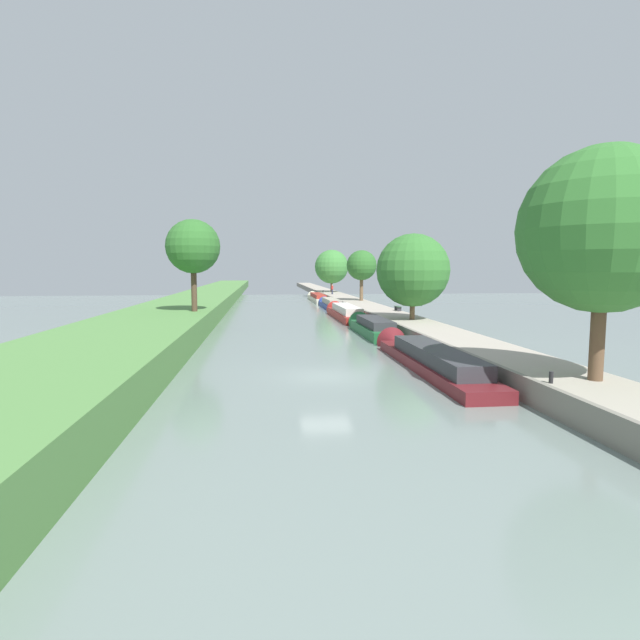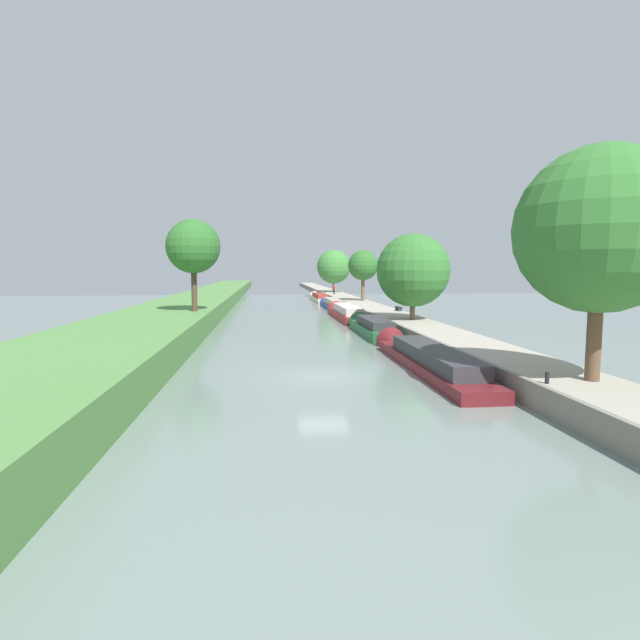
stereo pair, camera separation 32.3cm
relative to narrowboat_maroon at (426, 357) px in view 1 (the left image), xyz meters
name	(u,v)px [view 1 (the left image)]	position (x,y,z in m)	size (l,w,h in m)	color
ground_plane	(326,377)	(-5.77, -1.87, -0.52)	(160.00, 160.00, 0.00)	slate
left_grassy_bank	(83,364)	(-17.36, -1.87, 0.37)	(8.19, 260.00, 1.78)	#518442
right_towpath	(505,363)	(3.61, -1.87, -0.01)	(3.75, 260.00, 1.02)	#A89E8E
stone_quay	(468,363)	(1.60, -1.87, 0.01)	(0.25, 260.00, 1.07)	gray
narrowboat_maroon	(426,357)	(0.00, 0.00, 0.00)	(2.18, 15.55, 2.07)	maroon
narrowboat_green	(371,327)	(0.03, 14.15, 0.06)	(2.12, 11.03, 2.04)	#1E6033
narrowboat_red	(344,312)	(-0.03, 27.68, 0.08)	(2.16, 15.12, 2.13)	maroon
narrowboat_blue	(330,304)	(0.32, 42.08, 0.01)	(1.88, 13.33, 1.92)	#283D93
narrowboat_cream	(317,298)	(0.13, 57.16, 0.01)	(1.90, 16.37, 1.82)	beige
tree_rightbank_near	(604,230)	(4.06, -8.33, 6.30)	(6.36, 6.36, 9.00)	brown
tree_rightbank_midnear	(413,270)	(3.86, 15.40, 4.71)	(6.23, 6.23, 7.33)	brown
tree_rightbank_midfar	(362,265)	(4.46, 40.91, 5.27)	(4.07, 4.07, 6.84)	brown
tree_rightbank_far	(332,267)	(3.89, 66.69, 5.20)	(6.27, 6.27, 7.84)	brown
tree_leftbank_downstream	(193,247)	(-14.62, 16.82, 6.66)	(4.50, 4.50, 7.69)	#4C3828
person_walking	(332,289)	(2.86, 58.30, 1.37)	(0.34, 0.34, 1.66)	#282D42
mooring_bollard_near	(551,377)	(2.03, -8.65, 0.72)	(0.16, 0.16, 0.45)	black
mooring_bollard_far	(323,291)	(2.03, 64.56, 0.72)	(0.16, 0.16, 0.45)	black
park_bench	(398,307)	(5.03, 24.27, 0.85)	(0.44, 1.50, 0.47)	#333338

